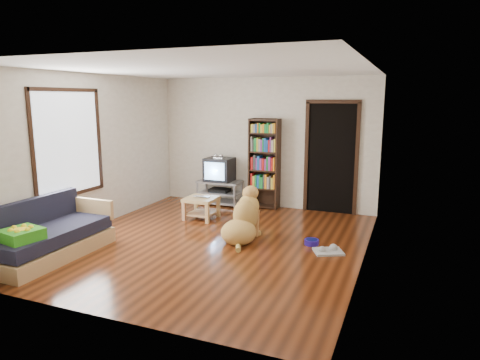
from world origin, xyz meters
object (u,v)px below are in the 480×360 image
at_px(dog_bowl, 312,242).
at_px(coffee_table, 201,204).
at_px(grey_rag, 328,252).
at_px(laptop, 200,197).
at_px(dog, 244,220).
at_px(bookshelf, 264,159).
at_px(crt_tv, 220,169).
at_px(green_cushion, 21,235).
at_px(tv_stand, 220,192).
at_px(sofa, 49,238).

xyz_separation_m(dog_bowl, coffee_table, (-2.21, 0.66, 0.24)).
bearing_deg(grey_rag, laptop, 160.72).
bearing_deg(dog, bookshelf, 99.89).
xyz_separation_m(crt_tv, bookshelf, (0.95, 0.07, 0.26)).
height_order(green_cushion, dog, dog).
height_order(crt_tv, dog, crt_tv).
bearing_deg(tv_stand, sofa, -105.02).
height_order(laptop, coffee_table, laptop).
xyz_separation_m(grey_rag, dog, (-1.34, 0.07, 0.30)).
bearing_deg(laptop, grey_rag, -23.75).
relative_size(sofa, dog, 1.70).
xyz_separation_m(bookshelf, dog, (0.36, -2.05, -0.69)).
height_order(dog_bowl, tv_stand, tv_stand).
height_order(bookshelf, dog, bookshelf).
relative_size(laptop, crt_tv, 0.51).
bearing_deg(bookshelf, dog_bowl, -53.19).
bearing_deg(dog, grey_rag, -2.96).
xyz_separation_m(crt_tv, coffee_table, (0.14, -1.14, -0.46)).
height_order(green_cushion, bookshelf, bookshelf).
relative_size(dog_bowl, dog, 0.21).
height_order(green_cushion, dog_bowl, green_cushion).
xyz_separation_m(green_cushion, crt_tv, (0.85, 4.19, 0.25)).
bearing_deg(tv_stand, green_cushion, -101.52).
bearing_deg(sofa, tv_stand, 74.98).
bearing_deg(dog_bowl, grey_rag, -39.81).
relative_size(tv_stand, sofa, 0.50).
bearing_deg(grey_rag, dog_bowl, 140.19).
height_order(dog_bowl, sofa, sofa).
relative_size(laptop, coffee_table, 0.54).
height_order(grey_rag, tv_stand, tv_stand).
bearing_deg(green_cushion, dog, 56.86).
xyz_separation_m(grey_rag, crt_tv, (-2.65, 2.05, 0.73)).
bearing_deg(sofa, green_cushion, -77.09).
relative_size(laptop, dog_bowl, 1.35).
height_order(grey_rag, bookshelf, bookshelf).
distance_m(green_cushion, laptop, 3.18).
distance_m(bookshelf, dog, 2.19).
distance_m(crt_tv, dog, 2.41).
bearing_deg(tv_stand, dog_bowl, -37.11).
relative_size(crt_tv, bookshelf, 0.32).
height_order(green_cushion, coffee_table, green_cushion).
height_order(laptop, sofa, sofa).
relative_size(dog_bowl, sofa, 0.12).
distance_m(green_cushion, grey_rag, 4.13).
relative_size(grey_rag, bookshelf, 0.22).
height_order(laptop, bookshelf, bookshelf).
bearing_deg(bookshelf, tv_stand, -174.37).
height_order(laptop, grey_rag, laptop).
xyz_separation_m(laptop, tv_stand, (-0.14, 1.15, -0.14)).
xyz_separation_m(dog_bowl, tv_stand, (-2.35, 1.78, 0.23)).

